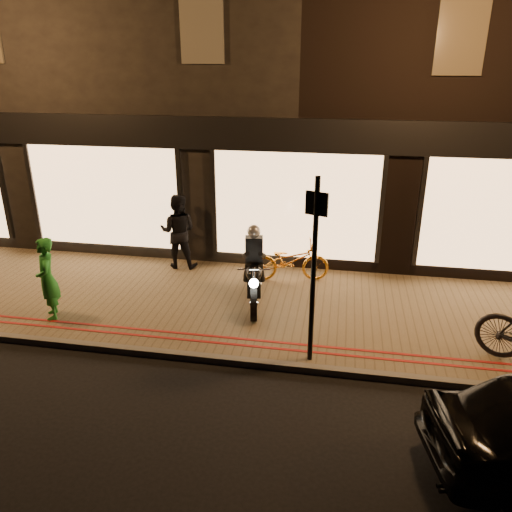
{
  "coord_description": "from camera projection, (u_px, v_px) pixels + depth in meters",
  "views": [
    {
      "loc": [
        1.03,
        -6.7,
        4.66
      ],
      "look_at": [
        -0.56,
        2.11,
        1.1
      ],
      "focal_mm": 35.0,
      "sensor_mm": 36.0,
      "label": 1
    }
  ],
  "objects": [
    {
      "name": "person_dark",
      "position": [
        178.0,
        231.0,
        11.37
      ],
      "size": [
        0.89,
        0.72,
        1.72
      ],
      "primitive_type": "imported",
      "rotation": [
        0.0,
        0.0,
        3.22
      ],
      "color": "black",
      "rests_on": "sidewalk"
    },
    {
      "name": "motorcycle",
      "position": [
        254.0,
        274.0,
        9.73
      ],
      "size": [
        0.67,
        1.93,
        1.59
      ],
      "rotation": [
        0.0,
        0.0,
        0.17
      ],
      "color": "black",
      "rests_on": "sidewalk"
    },
    {
      "name": "red_kerb_lines",
      "position": [
        272.0,
        345.0,
        8.47
      ],
      "size": [
        50.0,
        0.26,
        0.01
      ],
      "color": "maroon",
      "rests_on": "sidewalk"
    },
    {
      "name": "kerb_stone",
      "position": [
        267.0,
        365.0,
        8.04
      ],
      "size": [
        50.0,
        0.14,
        0.12
      ],
      "primitive_type": "cube",
      "color": "#59544C",
      "rests_on": "ground"
    },
    {
      "name": "bicycle_gold",
      "position": [
        290.0,
        261.0,
        10.81
      ],
      "size": [
        1.79,
        0.9,
        0.9
      ],
      "primitive_type": "imported",
      "rotation": [
        0.0,
        0.0,
        1.76
      ],
      "color": "orange",
      "rests_on": "sidewalk"
    },
    {
      "name": "person_green",
      "position": [
        47.0,
        279.0,
        9.13
      ],
      "size": [
        0.62,
        0.68,
        1.56
      ],
      "primitive_type": "imported",
      "rotation": [
        0.0,
        0.0,
        -1.02
      ],
      "color": "#207A26",
      "rests_on": "sidewalk"
    },
    {
      "name": "sidewalk",
      "position": [
        283.0,
        309.0,
        9.82
      ],
      "size": [
        50.0,
        4.0,
        0.12
      ],
      "primitive_type": "cube",
      "color": "brown",
      "rests_on": "ground"
    },
    {
      "name": "building_row",
      "position": [
        316.0,
        73.0,
        14.67
      ],
      "size": [
        48.0,
        10.11,
        8.5
      ],
      "color": "black",
      "rests_on": "ground"
    },
    {
      "name": "sign_post",
      "position": [
        314.0,
        263.0,
        7.47
      ],
      "size": [
        0.34,
        0.15,
        3.0
      ],
      "rotation": [
        0.0,
        0.0,
        -0.37
      ],
      "color": "black",
      "rests_on": "sidewalk"
    },
    {
      "name": "ground",
      "position": [
        267.0,
        369.0,
        8.02
      ],
      "size": [
        90.0,
        90.0,
        0.0
      ],
      "primitive_type": "plane",
      "color": "black",
      "rests_on": "ground"
    }
  ]
}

